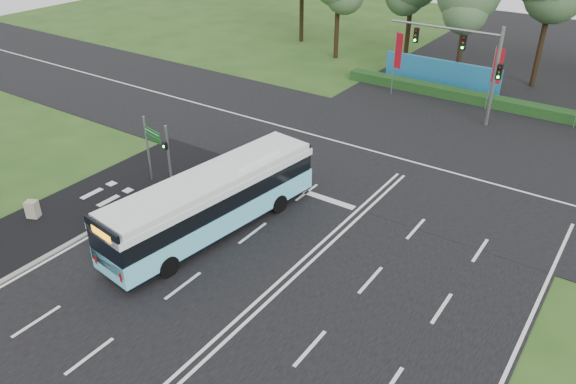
% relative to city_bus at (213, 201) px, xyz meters
% --- Properties ---
extents(ground, '(120.00, 120.00, 0.00)m').
position_rel_city_bus_xyz_m(ground, '(5.01, 0.86, -1.75)').
color(ground, '#254918').
rests_on(ground, ground).
extents(road_main, '(20.00, 120.00, 0.04)m').
position_rel_city_bus_xyz_m(road_main, '(5.01, 0.86, -1.73)').
color(road_main, black).
rests_on(road_main, ground).
extents(road_cross, '(120.00, 14.00, 0.05)m').
position_rel_city_bus_xyz_m(road_cross, '(5.01, 12.86, -1.73)').
color(road_cross, black).
rests_on(road_cross, ground).
extents(bike_path, '(5.00, 18.00, 0.06)m').
position_rel_city_bus_xyz_m(bike_path, '(-7.49, -2.14, -1.72)').
color(bike_path, black).
rests_on(bike_path, ground).
extents(kerb_strip, '(0.25, 18.00, 0.12)m').
position_rel_city_bus_xyz_m(kerb_strip, '(-5.09, -2.14, -1.69)').
color(kerb_strip, gray).
rests_on(kerb_strip, ground).
extents(city_bus, '(4.03, 12.35, 3.48)m').
position_rel_city_bus_xyz_m(city_bus, '(0.00, 0.00, 0.00)').
color(city_bus, '#69DAF4').
rests_on(city_bus, ground).
extents(pedestrian_signal, '(0.34, 0.43, 3.65)m').
position_rel_city_bus_xyz_m(pedestrian_signal, '(-5.37, 2.29, 0.24)').
color(pedestrian_signal, gray).
rests_on(pedestrian_signal, ground).
extents(street_sign, '(1.55, 0.42, 4.05)m').
position_rel_city_bus_xyz_m(street_sign, '(-6.29, 1.89, 0.80)').
color(street_sign, gray).
rests_on(street_sign, ground).
extents(utility_cabinet, '(0.75, 0.70, 0.99)m').
position_rel_city_bus_xyz_m(utility_cabinet, '(-8.69, -4.43, -1.26)').
color(utility_cabinet, '#A29A82').
rests_on(utility_cabinet, ground).
extents(banner_flag_left, '(0.73, 0.31, 5.16)m').
position_rel_city_bus_xyz_m(banner_flag_left, '(-1.19, 23.39, 1.59)').
color(banner_flag_left, gray).
rests_on(banner_flag_left, ground).
extents(banner_flag_mid, '(0.72, 0.10, 4.89)m').
position_rel_city_bus_xyz_m(banner_flag_mid, '(6.26, 24.39, 1.42)').
color(banner_flag_mid, gray).
rests_on(banner_flag_mid, ground).
extents(traffic_light_gantry, '(8.41, 0.28, 7.00)m').
position_rel_city_bus_xyz_m(traffic_light_gantry, '(5.22, 21.36, 2.91)').
color(traffic_light_gantry, gray).
rests_on(traffic_light_gantry, ground).
extents(hedge, '(22.00, 1.20, 0.80)m').
position_rel_city_bus_xyz_m(hedge, '(5.01, 25.36, -1.35)').
color(hedge, '#163C16').
rests_on(hedge, ground).
extents(blue_hoarding, '(10.00, 0.30, 2.20)m').
position_rel_city_bus_xyz_m(blue_hoarding, '(1.01, 27.86, -0.65)').
color(blue_hoarding, '#1B6794').
rests_on(blue_hoarding, ground).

